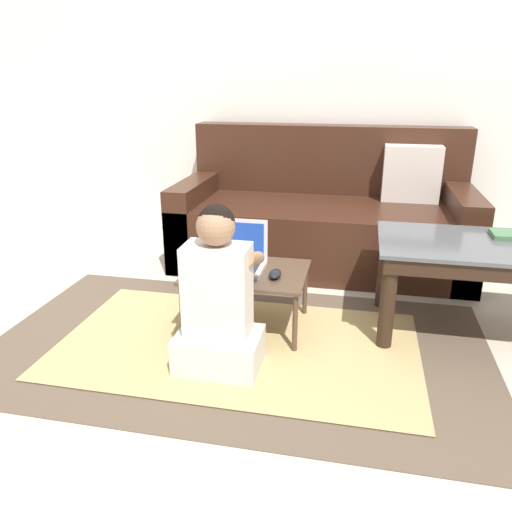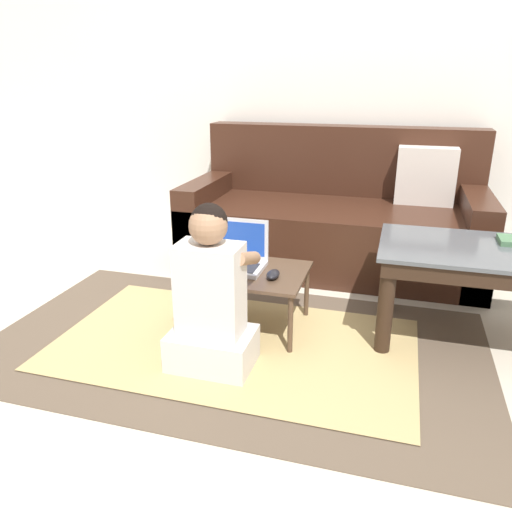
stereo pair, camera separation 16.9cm
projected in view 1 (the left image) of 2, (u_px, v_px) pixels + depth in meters
ground_plane at (256, 339)px, 2.38m from camera, size 16.00×16.00×0.00m
wall_back at (305, 66)px, 3.46m from camera, size 9.00×0.06×2.50m
area_rug at (238, 345)px, 2.32m from camera, size 2.28×1.32×0.01m
couch at (324, 218)px, 3.32m from camera, size 1.86×0.89×0.87m
coffee_table at (494, 259)px, 2.29m from camera, size 1.05×0.56×0.46m
laptop_desk at (247, 276)px, 2.40m from camera, size 0.58×0.43×0.30m
laptop at (238, 260)px, 2.42m from camera, size 0.26×0.22×0.23m
computer_mouse at (275, 274)px, 2.31m from camera, size 0.06×0.10×0.04m
person_seated at (218, 302)px, 2.05m from camera, size 0.35×0.36×0.72m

